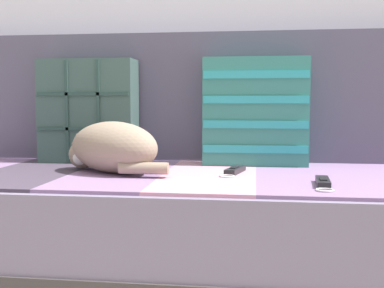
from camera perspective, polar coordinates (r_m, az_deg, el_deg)
The scene contains 7 objects.
couch at distance 1.68m, azimuth -2.97°, elevation -9.72°, with size 1.92×0.85×0.38m.
sofa_backrest at distance 1.97m, azimuth -1.14°, elevation 5.54°, with size 1.88×0.14×0.51m.
throw_pillow_quilted at distance 1.92m, azimuth -12.17°, elevation 3.83°, with size 0.37×0.14×0.40m.
throw_pillow_striped at distance 1.81m, azimuth 7.52°, elevation 3.82°, with size 0.38×0.14×0.40m.
sleeping_cat at distance 1.62m, azimuth -9.64°, elevation -0.51°, with size 0.40×0.32×0.17m.
game_remote_near at distance 1.40m, azimuth 15.27°, elevation -4.43°, with size 0.06×0.19×0.02m.
game_remote_far at distance 1.59m, azimuth 5.06°, elevation -3.15°, with size 0.09×0.19×0.02m.
Camera 1 is at (0.30, -1.47, 0.61)m, focal length 45.00 mm.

